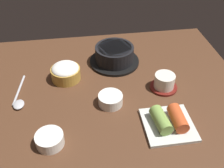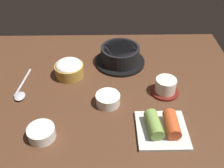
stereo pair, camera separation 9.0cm
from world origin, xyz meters
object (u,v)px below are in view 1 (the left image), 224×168
Objects in this scene: stone_pot at (114,55)px; side_bowl_near at (50,139)px; rice_bowl at (66,72)px; tea_cup_with_saucer at (164,82)px; banchan_cup_center at (110,99)px; spoon at (19,100)px; kimchi_plate at (169,122)px.

stone_pot is 44.54cm from side_bowl_near.
tea_cup_with_saucer is at bearing -17.13° from rice_bowl.
tea_cup_with_saucer reaches higher than banchan_cup_center.
spoon is at bearing -148.18° from rice_bowl.
tea_cup_with_saucer reaches higher than kimchi_plate.
spoon is at bearing 179.30° from tea_cup_with_saucer.
tea_cup_with_saucer is 0.64× the size of kimchi_plate.
tea_cup_with_saucer is 0.53× the size of spoon.
tea_cup_with_saucer reaches higher than side_bowl_near.
side_bowl_near is at bearing -144.27° from banchan_cup_center.
spoon is (-50.05, 0.61, -2.09)cm from tea_cup_with_saucer.
stone_pot is 23.66cm from tea_cup_with_saucer.
banchan_cup_center is (-4.96, -23.59, -1.56)cm from stone_pot.
stone_pot is 2.46× the size of side_bowl_near.
tea_cup_with_saucer is 1.20× the size of side_bowl_near.
tea_cup_with_saucer is (14.83, -18.41, -0.79)cm from stone_pot.
rice_bowl is (-19.26, -7.91, -0.29)cm from stone_pot.
banchan_cup_center is (14.31, -15.68, -1.27)cm from rice_bowl.
banchan_cup_center is 30.83cm from spoon.
kimchi_plate is at bearing -102.51° from tea_cup_with_saucer.
tea_cup_with_saucer is at bearing -0.70° from spoon.
spoon is at bearing 119.48° from side_bowl_near.
side_bowl_near is 22.54cm from spoon.
rice_bowl reaches higher than banchan_cup_center.
stone_pot reaches higher than spoon.
banchan_cup_center is 0.54× the size of kimchi_plate.
banchan_cup_center is at bearing -101.87° from stone_pot.
tea_cup_with_saucer is 1.19× the size of banchan_cup_center.
side_bowl_near is 0.44× the size of spoon.
stone_pot is at bearing 106.99° from kimchi_plate.
side_bowl_near reaches higher than spoon.
kimchi_plate reaches higher than side_bowl_near.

